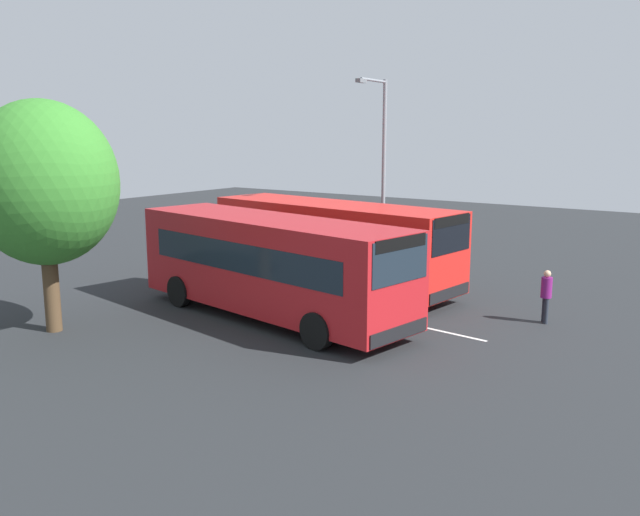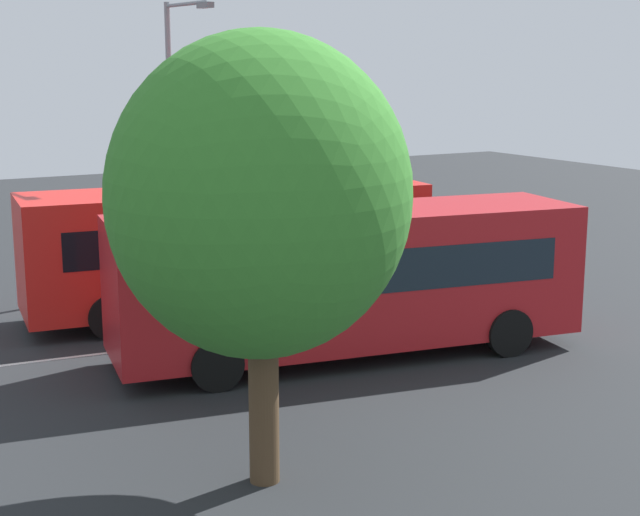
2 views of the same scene
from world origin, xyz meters
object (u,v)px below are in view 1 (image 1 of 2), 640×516
(bus_center_left, at_px, (333,241))
(depot_tree, at_px, (43,184))
(pedestrian, at_px, (546,292))
(street_lamp, at_px, (381,163))
(bus_far_left, at_px, (271,263))

(bus_center_left, distance_m, depot_tree, 10.05)
(bus_center_left, height_order, pedestrian, bus_center_left)
(street_lamp, relative_size, depot_tree, 1.17)
(pedestrian, xyz_separation_m, depot_tree, (-11.29, -8.83, 3.27))
(bus_center_left, bearing_deg, bus_far_left, -73.81)
(bus_far_left, bearing_deg, depot_tree, -123.40)
(bus_far_left, height_order, street_lamp, street_lamp)
(pedestrian, bearing_deg, bus_far_left, -6.53)
(bus_far_left, xyz_separation_m, bus_center_left, (-0.72, 4.43, 0.00))
(bus_far_left, relative_size, pedestrian, 6.29)
(depot_tree, bearing_deg, bus_center_left, 68.61)
(bus_far_left, height_order, bus_center_left, same)
(bus_far_left, bearing_deg, street_lamp, 104.71)
(pedestrian, distance_m, street_lamp, 9.25)
(street_lamp, height_order, depot_tree, street_lamp)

